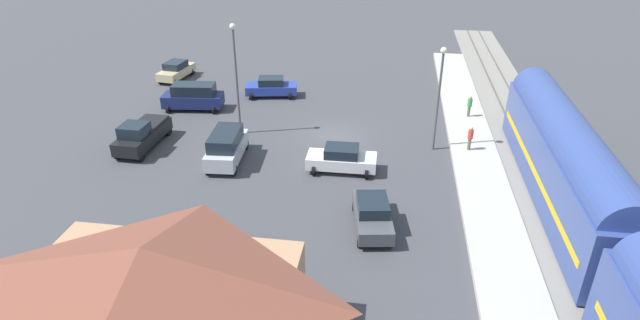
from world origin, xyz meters
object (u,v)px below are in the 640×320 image
at_px(sedan_blue, 271,87).
at_px(light_pole_lot_center, 236,67).
at_px(pedestrian_waiting_far, 470,105).
at_px(station_building, 151,309).
at_px(sedan_charcoal, 372,213).
at_px(suv_navy, 193,96).
at_px(pickup_black, 142,134).
at_px(sedan_white, 342,159).
at_px(light_pole_near_platform, 440,87).
at_px(sedan_tan, 176,70).
at_px(suv_silver, 226,146).
at_px(passenger_train, 631,268).
at_px(pedestrian_on_platform, 470,137).

relative_size(sedan_blue, light_pole_lot_center, 0.58).
xyz_separation_m(pedestrian_waiting_far, light_pole_lot_center, (17.33, 5.15, 3.87)).
relative_size(station_building, sedan_charcoal, 2.27).
xyz_separation_m(suv_navy, pickup_black, (0.98, 7.49, -0.12)).
xyz_separation_m(sedan_white, light_pole_near_platform, (-6.10, -4.15, 3.78)).
relative_size(pickup_black, sedan_white, 1.21).
bearing_deg(sedan_tan, light_pole_near_platform, 153.14).
xyz_separation_m(sedan_charcoal, light_pole_lot_center, (10.55, -10.99, 4.27)).
height_order(sedan_charcoal, sedan_blue, same).
relative_size(suv_silver, light_pole_near_platform, 0.68).
distance_m(suv_navy, sedan_charcoal, 21.81).
xyz_separation_m(sedan_charcoal, light_pole_near_platform, (-3.77, -10.29, 3.78)).
relative_size(sedan_charcoal, light_pole_lot_center, 0.57).
bearing_deg(passenger_train, suv_silver, -29.76).
height_order(passenger_train, light_pole_near_platform, light_pole_near_platform).
height_order(station_building, pickup_black, station_building).
relative_size(passenger_train, sedan_white, 8.67).
xyz_separation_m(passenger_train, light_pole_near_platform, (6.80, -15.78, 1.80)).
bearing_deg(sedan_charcoal, light_pole_lot_center, -46.16).
bearing_deg(light_pole_lot_center, suv_silver, 95.44).
bearing_deg(light_pole_lot_center, passenger_train, 142.03).
xyz_separation_m(sedan_white, suv_silver, (7.77, -0.19, 0.27)).
height_order(sedan_white, light_pole_near_platform, light_pole_near_platform).
height_order(station_building, sedan_tan, station_building).
bearing_deg(light_pole_lot_center, light_pole_near_platform, 177.20).
distance_m(station_building, pedestrian_on_platform, 24.62).
relative_size(station_building, pickup_black, 1.97).
xyz_separation_m(passenger_train, pedestrian_on_platform, (4.40, -15.45, -1.58)).
height_order(sedan_charcoal, pickup_black, pickup_black).
xyz_separation_m(sedan_blue, light_pole_lot_center, (0.52, 8.11, 4.27)).
distance_m(pedestrian_on_platform, pedestrian_waiting_far, 6.21).
bearing_deg(sedan_tan, station_building, 111.33).
distance_m(suv_navy, sedan_white, 16.13).
distance_m(passenger_train, sedan_white, 17.48).
bearing_deg(light_pole_lot_center, sedan_charcoal, 133.84).
bearing_deg(sedan_charcoal, suv_navy, -43.81).
bearing_deg(light_pole_near_platform, pedestrian_on_platform, 172.17).
bearing_deg(sedan_tan, pedestrian_on_platform, 154.69).
relative_size(sedan_white, light_pole_lot_center, 0.55).
bearing_deg(suv_navy, sedan_charcoal, 136.19).
bearing_deg(light_pole_near_platform, suv_silver, 15.94).
xyz_separation_m(pedestrian_waiting_far, pickup_black, (23.50, 8.53, -0.25)).
bearing_deg(suv_navy, sedan_tan, -58.23).
distance_m(sedan_white, light_pole_near_platform, 8.29).
bearing_deg(pedestrian_on_platform, suv_navy, -13.21).
xyz_separation_m(suv_navy, light_pole_lot_center, (-5.19, 4.11, 4.00)).
bearing_deg(pickup_black, sedan_charcoal, 155.55).
distance_m(passenger_train, suv_navy, 33.45).
xyz_separation_m(passenger_train, station_building, (18.00, 5.00, 0.08)).
relative_size(suv_navy, light_pole_near_platform, 0.69).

